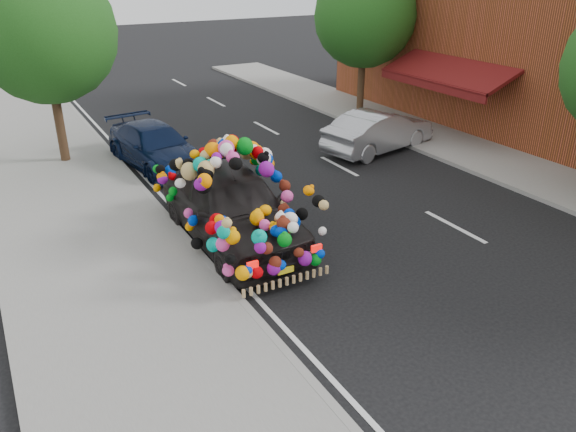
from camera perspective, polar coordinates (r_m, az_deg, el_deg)
name	(u,v)px	position (r m, az deg, el deg)	size (l,w,h in m)	color
ground	(330,262)	(12.07, 4.32, -4.72)	(100.00, 100.00, 0.00)	black
sidewalk	(130,317)	(10.61, -15.78, -9.85)	(4.00, 60.00, 0.12)	gray
kerb	(229,288)	(11.08, -5.97, -7.33)	(0.15, 60.00, 0.13)	gray
footpath_far	(493,159)	(19.25, 20.11, 5.44)	(3.00, 40.00, 0.12)	gray
lane_markings	(455,226)	(14.19, 16.57, -1.02)	(6.00, 50.00, 0.01)	silver
tree_near_sidewalk	(44,31)	(18.43, -23.58, 16.86)	(4.20, 4.20, 6.13)	#332114
tree_far_b	(365,16)	(23.41, 7.80, 19.50)	(4.00, 4.00, 5.90)	#332114
plush_art_car	(231,191)	(12.54, -5.81, 2.59)	(2.44, 5.26, 2.37)	black
navy_sedan	(155,146)	(17.95, -13.31, 6.92)	(1.79, 4.41, 1.28)	black
silver_hatchback	(379,131)	(19.16, 9.19, 8.52)	(1.45, 4.15, 1.37)	#9FA0A6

